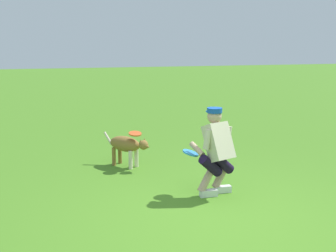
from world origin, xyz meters
name	(u,v)px	position (x,y,z in m)	size (l,w,h in m)	color
ground_plane	(218,219)	(0.00, 0.00, 0.00)	(60.00, 60.00, 0.00)	#477D21
person	(217,149)	(-0.29, -0.85, 0.70)	(0.69, 0.52, 1.29)	silver
dog	(127,145)	(0.75, -2.60, 0.39)	(0.75, 0.86, 0.58)	olive
frisbee_flying	(135,134)	(0.63, -2.42, 0.64)	(0.23, 0.23, 0.02)	#E05724
frisbee_held	(191,153)	(0.05, -1.05, 0.61)	(0.25, 0.25, 0.02)	#308CDD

